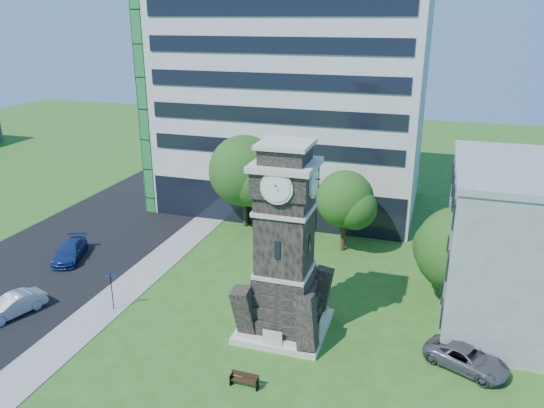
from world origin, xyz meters
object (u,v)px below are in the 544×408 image
(car_street_north, at_px, (70,251))
(park_bench, at_px, (245,379))
(clock_tower, at_px, (285,254))
(street_sign, at_px, (112,287))
(car_east_lot, at_px, (467,358))
(car_street_mid, at_px, (13,306))

(car_street_north, height_order, park_bench, car_street_north)
(clock_tower, relative_size, park_bench, 7.65)
(car_street_north, bearing_deg, park_bench, -49.22)
(park_bench, xyz_separation_m, street_sign, (-11.30, 4.74, 1.26))
(car_street_north, height_order, street_sign, street_sign)
(car_east_lot, height_order, street_sign, street_sign)
(car_street_mid, relative_size, car_east_lot, 0.92)
(street_sign, bearing_deg, car_east_lot, -23.16)
(clock_tower, bearing_deg, car_street_north, 166.91)
(car_east_lot, bearing_deg, street_sign, 116.20)
(car_street_north, xyz_separation_m, street_sign, (7.96, -5.85, 1.00))
(car_street_mid, bearing_deg, car_street_north, 121.45)
(clock_tower, height_order, car_street_north, clock_tower)
(street_sign, bearing_deg, car_street_north, 119.19)
(street_sign, bearing_deg, clock_tower, -18.36)
(car_street_mid, height_order, car_street_north, car_street_mid)
(clock_tower, distance_m, car_street_mid, 18.73)
(car_east_lot, height_order, park_bench, car_east_lot)
(car_street_mid, bearing_deg, car_east_lot, 24.69)
(car_street_north, distance_m, car_east_lot, 31.16)
(car_street_mid, xyz_separation_m, car_east_lot, (28.74, 3.17, -0.06))
(car_street_mid, relative_size, street_sign, 1.59)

